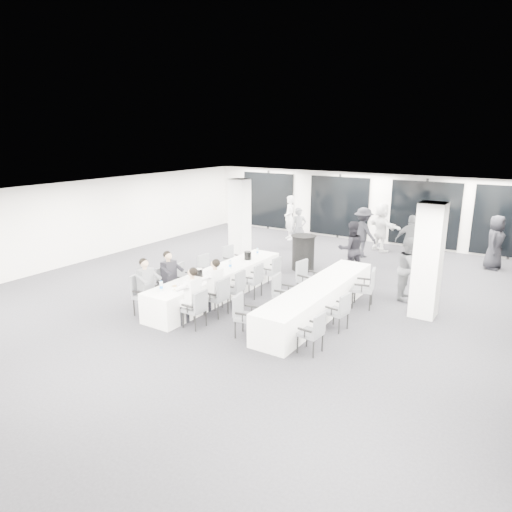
# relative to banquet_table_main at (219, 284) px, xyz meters

# --- Properties ---
(room) EXTENTS (14.04, 16.04, 2.84)m
(room) POSITION_rel_banquet_table_main_xyz_m (1.72, 1.76, 1.01)
(room) COLOR #232328
(room) RESTS_ON ground
(column_left) EXTENTS (0.60, 0.60, 2.80)m
(column_left) POSITION_rel_banquet_table_main_xyz_m (-1.97, 3.85, 1.02)
(column_left) COLOR white
(column_left) RESTS_ON floor
(column_right) EXTENTS (0.60, 0.60, 2.80)m
(column_right) POSITION_rel_banquet_table_main_xyz_m (5.03, 1.65, 1.02)
(column_right) COLOR white
(column_right) RESTS_ON floor
(banquet_table_main) EXTENTS (0.90, 5.00, 0.75)m
(banquet_table_main) POSITION_rel_banquet_table_main_xyz_m (0.00, 0.00, 0.00)
(banquet_table_main) COLOR white
(banquet_table_main) RESTS_ON floor
(banquet_table_side) EXTENTS (0.90, 5.00, 0.75)m
(banquet_table_side) POSITION_rel_banquet_table_main_xyz_m (2.81, 0.34, 0.00)
(banquet_table_side) COLOR white
(banquet_table_side) RESTS_ON floor
(cocktail_table) EXTENTS (0.83, 0.83, 1.15)m
(cocktail_table) POSITION_rel_banquet_table_main_xyz_m (0.75, 3.56, 0.21)
(cocktail_table) COLOR black
(cocktail_table) RESTS_ON floor
(chair_main_left_near) EXTENTS (0.60, 0.64, 1.02)m
(chair_main_left_near) POSITION_rel_banquet_table_main_xyz_m (-0.84, -1.99, 0.21)
(chair_main_left_near) COLOR #56595E
(chair_main_left_near) RESTS_ON floor
(chair_main_left_second) EXTENTS (0.55, 0.60, 0.97)m
(chair_main_left_second) POSITION_rel_banquet_table_main_xyz_m (-0.83, -1.14, 0.18)
(chair_main_left_second) COLOR #56595E
(chair_main_left_second) RESTS_ON floor
(chair_main_left_mid) EXTENTS (0.57, 0.59, 0.92)m
(chair_main_left_mid) POSITION_rel_banquet_table_main_xyz_m (-0.83, -0.47, 0.15)
(chair_main_left_mid) COLOR #56595E
(chair_main_left_mid) RESTS_ON floor
(chair_main_left_fourth) EXTENTS (0.50, 0.55, 0.94)m
(chair_main_left_fourth) POSITION_rel_banquet_table_main_xyz_m (-0.83, 0.53, 0.16)
(chair_main_left_fourth) COLOR #56595E
(chair_main_left_fourth) RESTS_ON floor
(chair_main_left_far) EXTENTS (0.55, 0.59, 0.95)m
(chair_main_left_far) POSITION_rel_banquet_table_main_xyz_m (-0.83, 1.73, 0.17)
(chair_main_left_far) COLOR #56595E
(chair_main_left_far) RESTS_ON floor
(chair_main_right_near) EXTENTS (0.46, 0.52, 0.90)m
(chair_main_right_near) POSITION_rel_banquet_table_main_xyz_m (0.83, -1.92, 0.14)
(chair_main_right_near) COLOR #56595E
(chair_main_right_near) RESTS_ON floor
(chair_main_right_second) EXTENTS (0.49, 0.55, 0.97)m
(chair_main_right_second) POSITION_rel_banquet_table_main_xyz_m (0.83, -1.09, 0.18)
(chair_main_right_second) COLOR #56595E
(chair_main_right_second) RESTS_ON floor
(chair_main_right_mid) EXTENTS (0.53, 0.58, 0.96)m
(chair_main_right_mid) POSITION_rel_banquet_table_main_xyz_m (0.83, -0.38, 0.18)
(chair_main_right_mid) COLOR #56595E
(chair_main_right_mid) RESTS_ON floor
(chair_main_right_fourth) EXTENTS (0.50, 0.55, 0.94)m
(chair_main_right_fourth) POSITION_rel_banquet_table_main_xyz_m (0.83, 0.50, 0.16)
(chair_main_right_fourth) COLOR #56595E
(chair_main_right_fourth) RESTS_ON floor
(chair_main_right_far) EXTENTS (0.47, 0.52, 0.90)m
(chair_main_right_far) POSITION_rel_banquet_table_main_xyz_m (0.83, 1.49, 0.14)
(chair_main_right_far) COLOR #56595E
(chair_main_right_far) RESTS_ON floor
(chair_side_left_near) EXTENTS (0.55, 0.59, 0.95)m
(chair_side_left_near) POSITION_rel_banquet_table_main_xyz_m (1.98, -1.70, 0.16)
(chair_side_left_near) COLOR #56595E
(chair_side_left_near) RESTS_ON floor
(chair_side_left_mid) EXTENTS (0.54, 0.59, 0.96)m
(chair_side_left_mid) POSITION_rel_banquet_table_main_xyz_m (1.98, -0.03, 0.18)
(chair_side_left_mid) COLOR #56595E
(chair_side_left_mid) RESTS_ON floor
(chair_side_left_far) EXTENTS (0.58, 0.62, 1.00)m
(chair_side_left_far) POSITION_rel_banquet_table_main_xyz_m (1.98, 1.32, 0.19)
(chair_side_left_far) COLOR #56595E
(chair_side_left_far) RESTS_ON floor
(chair_side_right_near) EXTENTS (0.47, 0.52, 0.88)m
(chair_side_right_near) POSITION_rel_banquet_table_main_xyz_m (3.64, -1.63, 0.12)
(chair_side_right_near) COLOR #56595E
(chair_side_right_near) RESTS_ON floor
(chair_side_right_mid) EXTENTS (0.51, 0.55, 0.89)m
(chair_side_right_mid) POSITION_rel_banquet_table_main_xyz_m (3.64, -0.29, 0.13)
(chair_side_right_mid) COLOR #56595E
(chair_side_right_mid) RESTS_ON floor
(chair_side_right_far) EXTENTS (0.62, 0.65, 1.03)m
(chair_side_right_far) POSITION_rel_banquet_table_main_xyz_m (3.65, 1.42, 0.21)
(chair_side_right_far) COLOR #56595E
(chair_side_right_far) RESTS_ON floor
(seated_guest_a) EXTENTS (0.50, 0.38, 1.44)m
(seated_guest_a) POSITION_rel_banquet_table_main_xyz_m (-0.67, -1.97, 0.44)
(seated_guest_a) COLOR #525559
(seated_guest_a) RESTS_ON floor
(seated_guest_b) EXTENTS (0.50, 0.38, 1.44)m
(seated_guest_b) POSITION_rel_banquet_table_main_xyz_m (-0.67, -1.15, 0.44)
(seated_guest_b) COLOR black
(seated_guest_b) RESTS_ON floor
(seated_guest_c) EXTENTS (0.50, 0.38, 1.44)m
(seated_guest_c) POSITION_rel_banquet_table_main_xyz_m (0.67, -1.92, 0.44)
(seated_guest_c) COLOR white
(seated_guest_c) RESTS_ON floor
(seated_guest_d) EXTENTS (0.50, 0.38, 1.44)m
(seated_guest_d) POSITION_rel_banquet_table_main_xyz_m (0.67, -1.09, 0.44)
(seated_guest_d) COLOR white
(seated_guest_d) RESTS_ON floor
(standing_guest_a) EXTENTS (0.85, 0.84, 1.81)m
(standing_guest_a) POSITION_rel_banquet_table_main_xyz_m (-0.66, 5.95, 0.53)
(standing_guest_a) COLOR #525559
(standing_guest_a) RESTS_ON floor
(standing_guest_b) EXTENTS (1.08, 1.07, 1.96)m
(standing_guest_b) POSITION_rel_banquet_table_main_xyz_m (2.29, 3.79, 0.61)
(standing_guest_b) COLOR black
(standing_guest_b) RESTS_ON floor
(standing_guest_c) EXTENTS (1.48, 1.15, 2.03)m
(standing_guest_c) POSITION_rel_banquet_table_main_xyz_m (1.81, 6.18, 0.64)
(standing_guest_c) COLOR black
(standing_guest_c) RESTS_ON floor
(standing_guest_d) EXTENTS (1.26, 0.84, 1.98)m
(standing_guest_d) POSITION_rel_banquet_table_main_xyz_m (3.60, 5.82, 0.62)
(standing_guest_d) COLOR #525559
(standing_guest_d) RESTS_ON floor
(standing_guest_e) EXTENTS (0.75, 1.06, 2.02)m
(standing_guest_e) POSITION_rel_banquet_table_main_xyz_m (5.99, 7.04, 0.64)
(standing_guest_e) COLOR black
(standing_guest_e) RESTS_ON floor
(standing_guest_f) EXTENTS (1.97, 1.68, 2.06)m
(standing_guest_f) POSITION_rel_banquet_table_main_xyz_m (2.09, 7.40, 0.66)
(standing_guest_f) COLOR white
(standing_guest_f) RESTS_ON floor
(standing_guest_g) EXTENTS (0.98, 0.97, 2.10)m
(standing_guest_g) POSITION_rel_banquet_table_main_xyz_m (-1.76, 7.21, 0.67)
(standing_guest_g) COLOR white
(standing_guest_g) RESTS_ON floor
(standing_guest_h) EXTENTS (0.67, 0.99, 1.92)m
(standing_guest_h) POSITION_rel_banquet_table_main_xyz_m (4.39, 2.65, 0.59)
(standing_guest_h) COLOR #525559
(standing_guest_h) RESTS_ON floor
(ice_bucket_near) EXTENTS (0.20, 0.20, 0.23)m
(ice_bucket_near) POSITION_rel_banquet_table_main_xyz_m (-0.06, -0.76, 0.49)
(ice_bucket_near) COLOR black
(ice_bucket_near) RESTS_ON banquet_table_main
(ice_bucket_far) EXTENTS (0.21, 0.21, 0.24)m
(ice_bucket_far) POSITION_rel_banquet_table_main_xyz_m (0.05, 1.35, 0.50)
(ice_bucket_far) COLOR black
(ice_bucket_far) RESTS_ON banquet_table_main
(water_bottle_a) EXTENTS (0.08, 0.08, 0.24)m
(water_bottle_a) POSITION_rel_banquet_table_main_xyz_m (-0.13, -2.05, 0.49)
(water_bottle_a) COLOR silver
(water_bottle_a) RESTS_ON banquet_table_main
(water_bottle_b) EXTENTS (0.08, 0.08, 0.24)m
(water_bottle_b) POSITION_rel_banquet_table_main_xyz_m (0.17, 0.30, 0.49)
(water_bottle_b) COLOR silver
(water_bottle_b) RESTS_ON banquet_table_main
(water_bottle_c) EXTENTS (0.06, 0.06, 0.20)m
(water_bottle_c) POSITION_rel_banquet_table_main_xyz_m (-0.02, 1.98, 0.47)
(water_bottle_c) COLOR silver
(water_bottle_c) RESTS_ON banquet_table_main
(plate_a) EXTENTS (0.21, 0.21, 0.03)m
(plate_a) POSITION_rel_banquet_table_main_xyz_m (-0.08, -1.64, 0.39)
(plate_a) COLOR white
(plate_a) RESTS_ON banquet_table_main
(plate_b) EXTENTS (0.20, 0.20, 0.03)m
(plate_b) POSITION_rel_banquet_table_main_xyz_m (0.13, -1.81, 0.39)
(plate_b) COLOR white
(plate_b) RESTS_ON banquet_table_main
(plate_c) EXTENTS (0.21, 0.21, 0.03)m
(plate_c) POSITION_rel_banquet_table_main_xyz_m (-0.01, -0.74, 0.39)
(plate_c) COLOR white
(plate_c) RESTS_ON banquet_table_main
(wine_glass) EXTENTS (0.08, 0.08, 0.21)m
(wine_glass) POSITION_rel_banquet_table_main_xyz_m (0.24, -1.87, 0.53)
(wine_glass) COLOR silver
(wine_glass) RESTS_ON banquet_table_main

